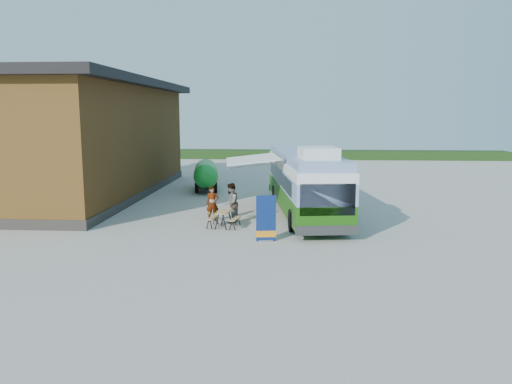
# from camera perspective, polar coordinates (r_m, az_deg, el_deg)

# --- Properties ---
(ground) EXTENTS (100.00, 100.00, 0.00)m
(ground) POSITION_cam_1_polar(r_m,az_deg,el_deg) (22.50, -3.37, -4.74)
(ground) COLOR #BCB7AD
(ground) RESTS_ON ground
(barn) EXTENTS (9.60, 21.20, 7.50)m
(barn) POSITION_cam_1_polar(r_m,az_deg,el_deg) (34.42, -18.90, 5.59)
(barn) COLOR brown
(barn) RESTS_ON ground
(hedge) EXTENTS (40.00, 3.00, 1.00)m
(hedge) POSITION_cam_1_polar(r_m,az_deg,el_deg) (60.10, 8.93, 4.24)
(hedge) COLOR #264419
(hedge) RESTS_ON ground
(bus) EXTENTS (4.26, 12.68, 3.82)m
(bus) POSITION_cam_1_polar(r_m,az_deg,el_deg) (26.67, 5.54, 1.38)
(bus) COLOR #2A6510
(bus) RESTS_ON ground
(awning) EXTENTS (3.38, 4.84, 0.54)m
(awning) POSITION_cam_1_polar(r_m,az_deg,el_deg) (26.52, -0.02, 3.45)
(awning) COLOR white
(awning) RESTS_ON ground
(banner) EXTENTS (0.85, 0.26, 1.96)m
(banner) POSITION_cam_1_polar(r_m,az_deg,el_deg) (20.93, 1.15, -3.52)
(banner) COLOR navy
(banner) RESTS_ON ground
(picnic_table) EXTENTS (1.52, 1.39, 0.77)m
(picnic_table) POSITION_cam_1_polar(r_m,az_deg,el_deg) (23.54, -3.72, -2.70)
(picnic_table) COLOR tan
(picnic_table) RESTS_ON ground
(person_a) EXTENTS (0.74, 0.58, 1.77)m
(person_a) POSITION_cam_1_polar(r_m,az_deg,el_deg) (24.90, -4.99, -1.34)
(person_a) COLOR #999999
(person_a) RESTS_ON ground
(person_b) EXTENTS (0.95, 1.10, 1.97)m
(person_b) POSITION_cam_1_polar(r_m,az_deg,el_deg) (24.44, -2.89, -1.28)
(person_b) COLOR #999999
(person_b) RESTS_ON ground
(slurry_tanker) EXTENTS (2.24, 5.48, 2.04)m
(slurry_tanker) POSITION_cam_1_polar(r_m,az_deg,el_deg) (34.91, -5.74, 2.08)
(slurry_tanker) COLOR green
(slurry_tanker) RESTS_ON ground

